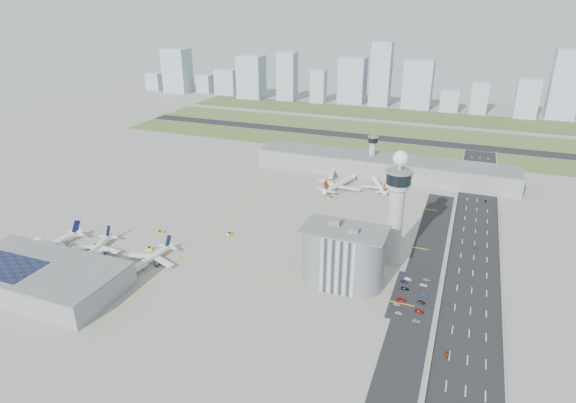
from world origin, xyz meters
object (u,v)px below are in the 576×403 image
(car_lot_0, at_px, (399,313))
(car_lot_10, at_px, (424,285))
(admin_building, at_px, (343,256))
(jet_bridge_far_1, at_px, (394,180))
(car_lot_2, at_px, (401,300))
(airplane_near_a, at_px, (50,241))
(car_hw_1, at_px, (476,247))
(jet_bridge_near_1, at_px, (80,265))
(jet_bridge_near_0, at_px, (38,255))
(car_lot_3, at_px, (405,289))
(car_lot_5, at_px, (408,279))
(tug_3, at_px, (229,234))
(car_lot_6, at_px, (417,321))
(airplane_far_a, at_px, (340,181))
(car_hw_0, at_px, (447,355))
(tug_4, at_px, (330,197))
(control_tower, at_px, (396,204))
(car_lot_1, at_px, (397,304))
(airplane_near_b, at_px, (95,246))
(car_hw_4, at_px, (470,173))
(tug_0, at_px, (96,245))
(airplane_far_b, at_px, (379,183))
(jet_bridge_near_2, at_px, (126,276))
(car_lot_8, at_px, (421,302))
(car_lot_7, at_px, (419,311))
(car_hw_2, at_px, (486,201))
(tug_1, at_px, (160,232))
(car_lot_9, at_px, (424,295))
(car_lot_11, at_px, (427,280))
(jet_bridge_far_0, at_px, (333,173))
(tug_2, at_px, (149,248))
(car_lot_4, at_px, (404,282))
(airplane_near_c, at_px, (150,255))

(car_lot_0, xyz_separation_m, car_lot_10, (8.11, 28.48, -0.01))
(admin_building, xyz_separation_m, car_lot_10, (40.00, 11.76, -14.73))
(jet_bridge_far_1, xyz_separation_m, car_lot_2, (31.33, -159.62, -2.20))
(airplane_near_a, distance_m, car_hw_1, 248.74)
(jet_bridge_near_1, bearing_deg, jet_bridge_near_0, 100.00)
(car_lot_3, height_order, car_lot_5, car_lot_3)
(airplane_near_a, xyz_separation_m, tug_3, (88.11, 54.58, -4.74))
(car_lot_6, bearing_deg, airplane_far_a, 22.84)
(car_lot_2, height_order, car_hw_0, car_lot_2)
(tug_4, height_order, car_lot_6, tug_4)
(control_tower, relative_size, jet_bridge_near_0, 4.61)
(tug_3, xyz_separation_m, car_lot_1, (109.43, -37.07, -0.44))
(tug_4, bearing_deg, admin_building, -143.58)
(admin_building, bearing_deg, airplane_near_b, -171.33)
(airplane_near_a, xyz_separation_m, car_lot_1, (197.54, 17.51, -5.18))
(car_lot_5, bearing_deg, car_hw_4, -2.59)
(tug_0, relative_size, car_lot_3, 0.80)
(airplane_far_b, distance_m, car_hw_1, 104.26)
(airplane_far_a, relative_size, jet_bridge_far_1, 3.11)
(jet_bridge_near_2, height_order, car_lot_8, jet_bridge_near_2)
(car_lot_6, height_order, car_lot_10, car_lot_6)
(admin_building, xyz_separation_m, jet_bridge_far_1, (0.01, 154.00, -12.45))
(car_lot_5, bearing_deg, car_lot_1, -178.89)
(car_lot_6, xyz_separation_m, car_lot_7, (0.29, 7.81, 0.03))
(control_tower, xyz_separation_m, jet_bridge_near_1, (-155.00, -69.00, -32.19))
(tug_4, xyz_separation_m, car_hw_2, (107.13, 34.43, -0.30))
(tug_1, distance_m, car_lot_9, 162.51)
(car_lot_6, bearing_deg, control_tower, 17.64)
(car_hw_2, bearing_deg, admin_building, -120.31)
(admin_building, xyz_separation_m, airplane_near_b, (-140.48, -21.42, -10.34))
(car_lot_11, bearing_deg, jet_bridge_far_1, 10.73)
(tug_3, distance_m, car_hw_0, 149.55)
(jet_bridge_far_0, relative_size, tug_2, 3.96)
(tug_2, relative_size, car_hw_2, 0.86)
(jet_bridge_near_2, relative_size, jet_bridge_far_1, 1.00)
(car_lot_1, height_order, car_lot_4, car_lot_4)
(airplane_near_b, xyz_separation_m, car_lot_2, (171.82, 15.80, -4.32))
(car_lot_1, height_order, car_hw_4, car_hw_4)
(car_lot_6, bearing_deg, car_lot_2, 27.87)
(admin_building, relative_size, car_hw_2, 10.27)
(airplane_near_c, bearing_deg, car_lot_11, 109.27)
(airplane_far_a, bearing_deg, car_hw_0, -134.70)
(tug_2, relative_size, tug_3, 1.05)
(jet_bridge_near_0, height_order, car_hw_0, jet_bridge_near_0)
(tug_4, bearing_deg, airplane_near_b, 158.22)
(tug_2, bearing_deg, car_lot_4, -97.94)
(admin_building, relative_size, car_lot_8, 11.03)
(tug_2, bearing_deg, car_lot_1, -106.36)
(tug_0, xyz_separation_m, tug_1, (25.18, 28.17, 0.13))
(tug_2, relative_size, car_lot_9, 1.03)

